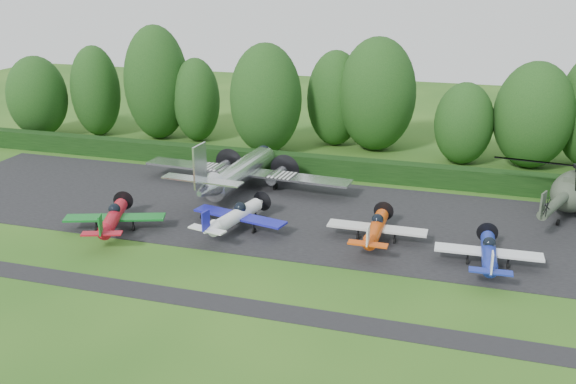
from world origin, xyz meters
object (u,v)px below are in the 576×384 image
(transport_plane, at_px, (240,172))
(light_plane_blue, at_px, (489,253))
(light_plane_red, at_px, (113,218))
(light_plane_orange, at_px, (376,228))
(light_plane_white, at_px, (236,216))
(helicopter, at_px, (575,188))

(transport_plane, xyz_separation_m, light_plane_blue, (22.37, -10.25, -0.66))
(light_plane_red, xyz_separation_m, light_plane_orange, (20.12, 3.99, -0.04))
(light_plane_red, xyz_separation_m, light_plane_blue, (28.33, 2.00, -0.08))
(transport_plane, height_order, light_plane_white, transport_plane)
(transport_plane, relative_size, light_plane_blue, 2.66)
(light_plane_white, bearing_deg, light_plane_orange, -7.56)
(light_plane_orange, height_order, helicopter, helicopter)
(transport_plane, distance_m, light_plane_orange, 16.40)
(transport_plane, relative_size, light_plane_white, 2.45)
(light_plane_red, height_order, helicopter, helicopter)
(transport_plane, distance_m, light_plane_white, 9.73)
(light_plane_red, bearing_deg, light_plane_orange, 30.47)
(transport_plane, bearing_deg, light_plane_orange, -34.33)
(light_plane_red, relative_size, light_plane_orange, 1.04)
(light_plane_white, distance_m, helicopter, 28.57)
(light_plane_blue, bearing_deg, light_plane_orange, 168.38)
(transport_plane, relative_size, light_plane_orange, 2.59)
(light_plane_red, distance_m, light_plane_white, 9.62)
(transport_plane, xyz_separation_m, helicopter, (29.11, 2.70, 0.49))
(light_plane_red, relative_size, light_plane_blue, 1.07)
(light_plane_red, height_order, light_plane_blue, light_plane_red)
(light_plane_orange, relative_size, light_plane_blue, 1.03)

